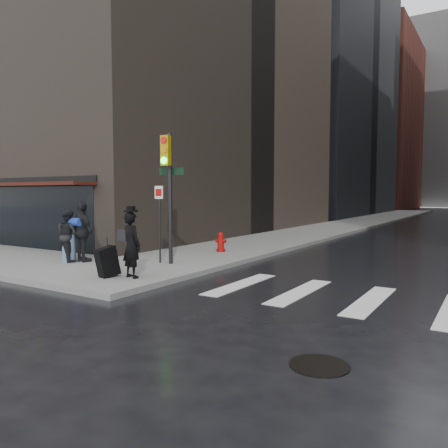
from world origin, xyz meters
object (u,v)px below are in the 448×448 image
Objects in this scene: man_overcoat at (126,247)px; man_greycoat at (83,232)px; fire_hydrant at (221,243)px; traffic_light at (167,180)px; man_jeans at (69,236)px.

man_greycoat reaches higher than man_overcoat.
fire_hydrant is (-0.63, 5.47, -0.45)m from man_overcoat.
man_greycoat reaches higher than fire_hydrant.
man_greycoat is 3.20m from traffic_light.
man_greycoat is at bearing -10.08° from man_overcoat.
man_greycoat is 2.60× the size of fire_hydrant.
traffic_light reaches higher than man_jeans.
man_greycoat is at bearing -144.96° from man_jeans.
man_greycoat is 4.98m from fire_hydrant.
traffic_light reaches higher than man_overcoat.
man_jeans is at bearing 35.74° from man_greycoat.
traffic_light is (-0.48, 2.24, 1.78)m from man_overcoat.
man_overcoat is 3.60m from man_jeans.
man_jeans is at bearing -122.21° from fire_hydrant.
man_overcoat is at bearing -83.43° from fire_hydrant.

